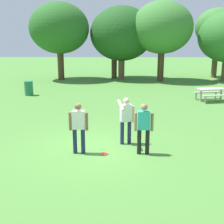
{
  "coord_description": "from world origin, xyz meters",
  "views": [
    {
      "loc": [
        0.8,
        -8.89,
        3.47
      ],
      "look_at": [
        0.59,
        1.14,
        1.0
      ],
      "focal_mm": 45.64,
      "sensor_mm": 36.0,
      "label": 1
    }
  ],
  "objects_px": {
    "tree_slender_mid": "(162,28)",
    "trash_can_beside_table": "(29,88)",
    "tree_broad_center": "(114,31)",
    "frisbee": "(104,154)",
    "person_bystander": "(126,117)",
    "tree_far_right": "(122,34)",
    "picnic_table_near": "(211,92)",
    "tree_back_right": "(218,28)",
    "person_thrower": "(144,125)",
    "person_catcher": "(79,125)",
    "tree_tall_left": "(59,28)"
  },
  "relations": [
    {
      "from": "person_catcher",
      "to": "tree_tall_left",
      "type": "bearing_deg",
      "value": 102.73
    },
    {
      "from": "tree_far_right",
      "to": "picnic_table_near",
      "type": "bearing_deg",
      "value": -63.59
    },
    {
      "from": "person_bystander",
      "to": "tree_slender_mid",
      "type": "bearing_deg",
      "value": 77.89
    },
    {
      "from": "trash_can_beside_table",
      "to": "tree_back_right",
      "type": "xyz_separation_m",
      "value": [
        15.64,
        10.35,
        4.35
      ]
    },
    {
      "from": "trash_can_beside_table",
      "to": "tree_tall_left",
      "type": "distance_m",
      "value": 9.22
    },
    {
      "from": "person_bystander",
      "to": "tree_back_right",
      "type": "height_order",
      "value": "tree_back_right"
    },
    {
      "from": "tree_tall_left",
      "to": "tree_back_right",
      "type": "relative_size",
      "value": 1.05
    },
    {
      "from": "trash_can_beside_table",
      "to": "person_bystander",
      "type": "bearing_deg",
      "value": -56.01
    },
    {
      "from": "person_bystander",
      "to": "trash_can_beside_table",
      "type": "bearing_deg",
      "value": 123.99
    },
    {
      "from": "tree_broad_center",
      "to": "person_thrower",
      "type": "bearing_deg",
      "value": -86.55
    },
    {
      "from": "tree_far_right",
      "to": "tree_slender_mid",
      "type": "bearing_deg",
      "value": -21.74
    },
    {
      "from": "trash_can_beside_table",
      "to": "tree_slender_mid",
      "type": "distance_m",
      "value": 13.12
    },
    {
      "from": "trash_can_beside_table",
      "to": "frisbee",
      "type": "bearing_deg",
      "value": -61.59
    },
    {
      "from": "tree_broad_center",
      "to": "tree_far_right",
      "type": "distance_m",
      "value": 0.93
    },
    {
      "from": "person_thrower",
      "to": "tree_tall_left",
      "type": "height_order",
      "value": "tree_tall_left"
    },
    {
      "from": "person_thrower",
      "to": "trash_can_beside_table",
      "type": "distance_m",
      "value": 12.22
    },
    {
      "from": "tree_far_right",
      "to": "person_thrower",
      "type": "bearing_deg",
      "value": -88.56
    },
    {
      "from": "tree_tall_left",
      "to": "tree_back_right",
      "type": "height_order",
      "value": "tree_tall_left"
    },
    {
      "from": "picnic_table_near",
      "to": "tree_back_right",
      "type": "height_order",
      "value": "tree_back_right"
    },
    {
      "from": "person_bystander",
      "to": "trash_can_beside_table",
      "type": "distance_m",
      "value": 11.17
    },
    {
      "from": "trash_can_beside_table",
      "to": "tree_slender_mid",
      "type": "xyz_separation_m",
      "value": [
        9.85,
        7.57,
        4.23
      ]
    },
    {
      "from": "frisbee",
      "to": "trash_can_beside_table",
      "type": "height_order",
      "value": "trash_can_beside_table"
    },
    {
      "from": "picnic_table_near",
      "to": "person_thrower",
      "type": "bearing_deg",
      "value": -119.52
    },
    {
      "from": "person_catcher",
      "to": "tree_back_right",
      "type": "bearing_deg",
      "value": 61.96
    },
    {
      "from": "tree_far_right",
      "to": "trash_can_beside_table",
      "type": "bearing_deg",
      "value": -124.97
    },
    {
      "from": "person_bystander",
      "to": "tree_far_right",
      "type": "height_order",
      "value": "tree_far_right"
    },
    {
      "from": "frisbee",
      "to": "tree_far_right",
      "type": "bearing_deg",
      "value": 87.76
    },
    {
      "from": "frisbee",
      "to": "tree_slender_mid",
      "type": "xyz_separation_m",
      "value": [
        4.32,
        17.8,
        4.7
      ]
    },
    {
      "from": "tree_broad_center",
      "to": "tree_back_right",
      "type": "relative_size",
      "value": 0.93
    },
    {
      "from": "person_catcher",
      "to": "person_bystander",
      "type": "bearing_deg",
      "value": 30.61
    },
    {
      "from": "tree_far_right",
      "to": "tree_back_right",
      "type": "bearing_deg",
      "value": 8.29
    },
    {
      "from": "person_thrower",
      "to": "tree_broad_center",
      "type": "bearing_deg",
      "value": 93.45
    },
    {
      "from": "frisbee",
      "to": "tree_broad_center",
      "type": "distance_m",
      "value": 20.26
    },
    {
      "from": "tree_broad_center",
      "to": "frisbee",
      "type": "bearing_deg",
      "value": -90.13
    },
    {
      "from": "picnic_table_near",
      "to": "tree_broad_center",
      "type": "height_order",
      "value": "tree_broad_center"
    },
    {
      "from": "person_catcher",
      "to": "tree_slender_mid",
      "type": "relative_size",
      "value": 0.23
    },
    {
      "from": "tree_slender_mid",
      "to": "trash_can_beside_table",
      "type": "bearing_deg",
      "value": -142.47
    },
    {
      "from": "person_thrower",
      "to": "frisbee",
      "type": "relative_size",
      "value": 6.78
    },
    {
      "from": "tree_back_right",
      "to": "person_thrower",
      "type": "bearing_deg",
      "value": -113.4
    },
    {
      "from": "tree_slender_mid",
      "to": "frisbee",
      "type": "bearing_deg",
      "value": -103.63
    },
    {
      "from": "picnic_table_near",
      "to": "frisbee",
      "type": "bearing_deg",
      "value": -125.22
    },
    {
      "from": "person_bystander",
      "to": "trash_can_beside_table",
      "type": "xyz_separation_m",
      "value": [
        -6.24,
        9.25,
        -0.48
      ]
    },
    {
      "from": "tree_back_right",
      "to": "person_catcher",
      "type": "bearing_deg",
      "value": -118.04
    },
    {
      "from": "trash_can_beside_table",
      "to": "tree_tall_left",
      "type": "relative_size",
      "value": 0.14
    },
    {
      "from": "person_thrower",
      "to": "tree_far_right",
      "type": "xyz_separation_m",
      "value": [
        -0.48,
        19.15,
        3.29
      ]
    },
    {
      "from": "person_bystander",
      "to": "tree_broad_center",
      "type": "height_order",
      "value": "tree_broad_center"
    },
    {
      "from": "person_thrower",
      "to": "tree_tall_left",
      "type": "bearing_deg",
      "value": 108.63
    },
    {
      "from": "tree_broad_center",
      "to": "tree_slender_mid",
      "type": "relative_size",
      "value": 0.89
    },
    {
      "from": "person_thrower",
      "to": "person_catcher",
      "type": "bearing_deg",
      "value": 179.59
    },
    {
      "from": "picnic_table_near",
      "to": "trash_can_beside_table",
      "type": "relative_size",
      "value": 2.04
    }
  ]
}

